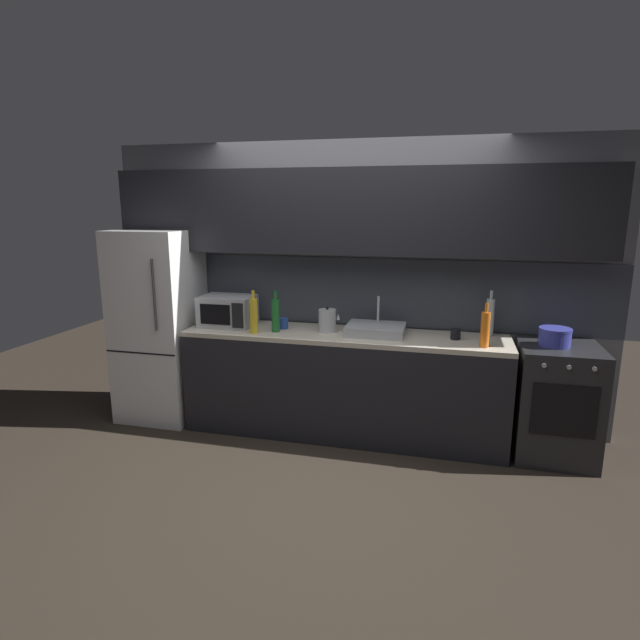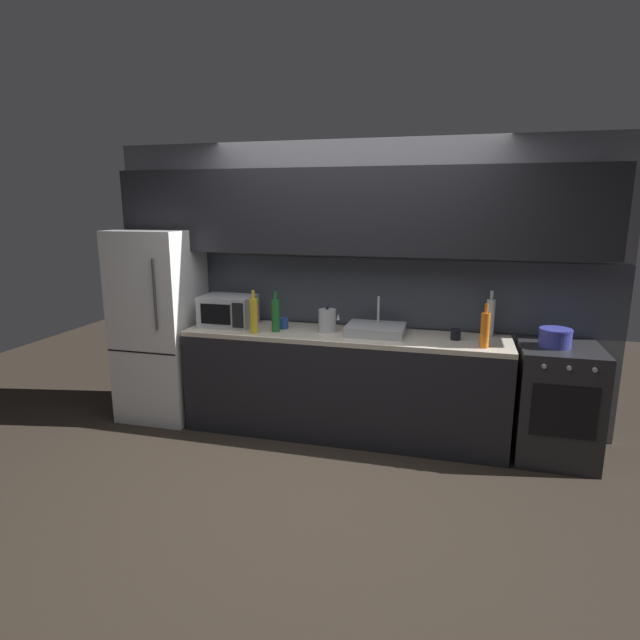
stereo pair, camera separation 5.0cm
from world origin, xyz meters
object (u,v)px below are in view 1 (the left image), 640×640
(wine_bottle_clear, at_px, (490,317))
(cooking_pot, at_px, (555,337))
(refrigerator, at_px, (159,325))
(oven_range, at_px, (556,402))
(wine_bottle_yellow, at_px, (254,315))
(mug_blue, at_px, (283,323))
(kettle, at_px, (327,321))
(wine_bottle_green, at_px, (276,315))
(microwave, at_px, (228,311))
(wine_bottle_orange, at_px, (485,329))
(mug_dark, at_px, (456,334))

(wine_bottle_clear, bearing_deg, cooking_pot, -24.11)
(refrigerator, distance_m, oven_range, 3.46)
(wine_bottle_yellow, relative_size, mug_blue, 3.95)
(kettle, bearing_deg, wine_bottle_green, -166.62)
(microwave, bearing_deg, wine_bottle_orange, -4.84)
(oven_range, relative_size, wine_bottle_green, 2.57)
(wine_bottle_clear, xyz_separation_m, mug_dark, (-0.27, -0.19, -0.12))
(oven_range, xyz_separation_m, wine_bottle_green, (-2.27, -0.09, 0.60))
(refrigerator, bearing_deg, wine_bottle_yellow, -10.47)
(refrigerator, xyz_separation_m, wine_bottle_yellow, (1.01, -0.19, 0.18))
(wine_bottle_yellow, bearing_deg, mug_dark, 7.09)
(microwave, relative_size, wine_bottle_green, 1.31)
(wine_bottle_orange, bearing_deg, kettle, 171.96)
(wine_bottle_clear, height_order, wine_bottle_yellow, wine_bottle_clear)
(wine_bottle_green, height_order, mug_blue, wine_bottle_green)
(mug_dark, bearing_deg, wine_bottle_clear, 35.53)
(wine_bottle_clear, relative_size, wine_bottle_orange, 1.11)
(oven_range, xyz_separation_m, microwave, (-2.75, 0.02, 0.58))
(refrigerator, distance_m, wine_bottle_orange, 2.87)
(wine_bottle_clear, distance_m, wine_bottle_green, 1.77)
(mug_dark, bearing_deg, oven_range, -1.42)
(wine_bottle_yellow, relative_size, cooking_pot, 1.53)
(refrigerator, relative_size, wine_bottle_yellow, 4.77)
(oven_range, relative_size, microwave, 1.96)
(oven_range, relative_size, wine_bottle_orange, 2.66)
(wine_bottle_orange, relative_size, cooking_pot, 1.42)
(mug_blue, relative_size, cooking_pot, 0.39)
(oven_range, bearing_deg, wine_bottle_yellow, -175.65)
(microwave, distance_m, wine_bottle_green, 0.50)
(wine_bottle_clear, bearing_deg, wine_bottle_orange, -98.51)
(oven_range, distance_m, wine_bottle_green, 2.35)
(wine_bottle_yellow, distance_m, mug_dark, 1.66)
(wine_bottle_clear, relative_size, mug_dark, 4.30)
(refrigerator, relative_size, microwave, 3.78)
(cooking_pot, bearing_deg, mug_blue, 179.05)
(wine_bottle_orange, xyz_separation_m, wine_bottle_yellow, (-1.85, -0.02, 0.01))
(wine_bottle_yellow, bearing_deg, microwave, 147.87)
(refrigerator, height_order, wine_bottle_clear, refrigerator)
(oven_range, distance_m, kettle, 1.92)
(kettle, xyz_separation_m, cooking_pot, (1.79, -0.01, -0.03))
(kettle, xyz_separation_m, wine_bottle_orange, (1.27, -0.18, 0.04))
(wine_bottle_green, height_order, cooking_pot, wine_bottle_green)
(mug_dark, distance_m, mug_blue, 1.46)
(oven_range, relative_size, cooking_pot, 3.77)
(microwave, relative_size, mug_dark, 5.24)
(wine_bottle_clear, bearing_deg, oven_range, -22.00)
(oven_range, xyz_separation_m, mug_blue, (-2.24, 0.04, 0.50))
(refrigerator, height_order, wine_bottle_yellow, refrigerator)
(kettle, height_order, mug_dark, kettle)
(wine_bottle_orange, bearing_deg, oven_range, 15.95)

